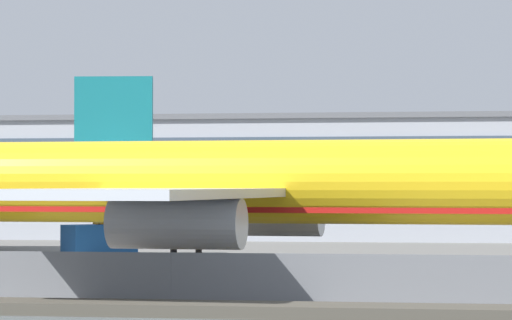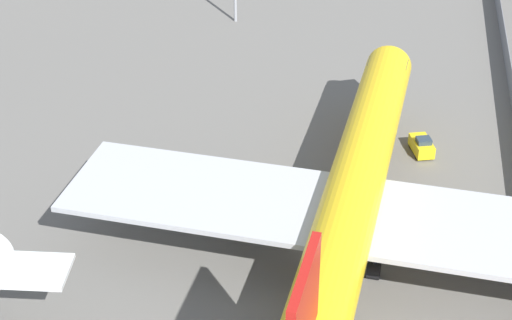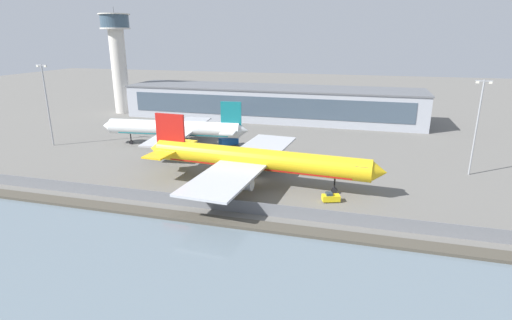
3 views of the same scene
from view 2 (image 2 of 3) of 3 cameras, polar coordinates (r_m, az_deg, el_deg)
ground_plane at (r=67.82m, az=4.78°, el=-5.89°), size 500.00×500.00×0.00m
cargo_jet_yellow at (r=64.49m, az=6.41°, el=-2.61°), size 50.24×43.68×13.41m
baggage_tug at (r=80.52m, az=10.99°, el=0.95°), size 3.54×2.53×1.80m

